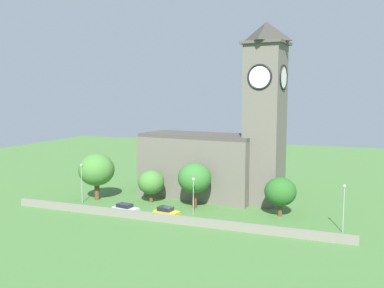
% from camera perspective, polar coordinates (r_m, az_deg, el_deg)
% --- Properties ---
extents(ground_plane, '(200.00, 200.00, 0.00)m').
position_cam_1_polar(ground_plane, '(87.49, 1.28, -7.20)').
color(ground_plane, '#477538').
extents(church, '(30.17, 13.56, 34.13)m').
position_cam_1_polar(church, '(86.13, 3.68, -0.72)').
color(church, '#666056').
rests_on(church, ground).
extents(quay_barrier, '(59.48, 0.70, 1.30)m').
position_cam_1_polar(quay_barrier, '(71.77, -3.57, -9.79)').
color(quay_barrier, gray).
rests_on(quay_barrier, ground).
extents(car_white, '(4.99, 2.81, 1.70)m').
position_cam_1_polar(car_white, '(77.53, -8.81, -8.44)').
color(car_white, silver).
rests_on(car_white, ground).
extents(car_yellow, '(4.63, 2.75, 1.85)m').
position_cam_1_polar(car_yellow, '(74.22, -3.42, -9.00)').
color(car_yellow, gold).
rests_on(car_yellow, ground).
extents(streetlamp_west_end, '(0.44, 0.44, 7.60)m').
position_cam_1_polar(streetlamp_west_end, '(85.53, -14.42, -4.29)').
color(streetlamp_west_end, '#9EA0A5').
rests_on(streetlamp_west_end, ground).
extents(streetlamp_west_mid, '(0.44, 0.44, 6.57)m').
position_cam_1_polar(streetlamp_west_mid, '(74.79, 0.18, -6.11)').
color(streetlamp_west_mid, '#9EA0A5').
rests_on(streetlamp_west_mid, ground).
extents(streetlamp_central, '(0.44, 0.44, 7.42)m').
position_cam_1_polar(streetlamp_central, '(69.30, 19.47, -7.12)').
color(streetlamp_central, '#9EA0A5').
rests_on(streetlamp_central, ground).
extents(tree_churchyard, '(5.47, 5.47, 6.76)m').
position_cam_1_polar(tree_churchyard, '(75.75, 11.62, -6.21)').
color(tree_churchyard, brown).
rests_on(tree_churchyard, ground).
extents(tree_riverside_east, '(6.18, 6.18, 8.36)m').
position_cam_1_polar(tree_riverside_east, '(79.31, 0.34, -4.55)').
color(tree_riverside_east, brown).
rests_on(tree_riverside_east, ground).
extents(tree_by_tower, '(7.10, 7.10, 9.23)m').
position_cam_1_polar(tree_by_tower, '(87.42, -12.53, -3.35)').
color(tree_by_tower, brown).
rests_on(tree_by_tower, ground).
extents(tree_riverside_west, '(5.14, 5.14, 6.26)m').
position_cam_1_polar(tree_riverside_west, '(83.95, -5.45, -5.07)').
color(tree_riverside_west, brown).
rests_on(tree_riverside_west, ground).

